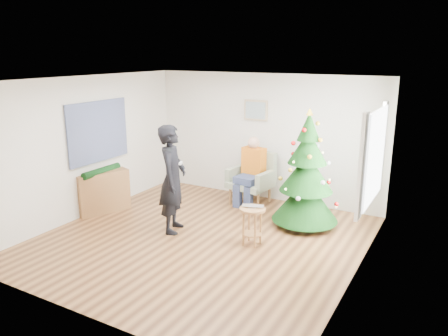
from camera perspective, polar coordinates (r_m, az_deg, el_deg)
The scene contains 19 objects.
floor at distance 7.35m, azimuth -3.01°, elevation -9.29°, with size 5.00×5.00×0.00m, color brown.
ceiling at distance 6.71m, azimuth -3.32°, elevation 11.40°, with size 5.00×5.00×0.00m, color white.
wall_back at distance 9.07m, azimuth 5.35°, elevation 4.02°, with size 5.00×5.00×0.00m, color silver.
wall_front at distance 5.08m, azimuth -18.50°, elevation -5.58°, with size 5.00×5.00×0.00m, color silver.
wall_left at distance 8.49m, azimuth -17.58°, elevation 2.62°, with size 5.00×5.00×0.00m, color silver.
wall_right at distance 6.00m, azimuth 17.46°, elevation -2.36°, with size 5.00×5.00×0.00m, color silver.
window_panel at distance 6.91m, azimuth 19.12°, elevation 1.46°, with size 0.04×1.30×1.40m, color white.
curtains at distance 6.91m, azimuth 18.88°, elevation 1.49°, with size 0.05×1.75×1.50m.
christmas_tree at distance 7.72m, azimuth 10.73°, elevation -0.81°, with size 1.17×1.17×2.11m.
stool at distance 7.05m, azimuth 3.70°, elevation -7.57°, with size 0.42×0.42×0.62m.
laptop at distance 6.93m, azimuth 3.74°, elevation -5.13°, with size 0.34×0.22×0.03m, color silver.
armchair at distance 8.93m, azimuth 3.67°, elevation -2.14°, with size 0.92×0.86×1.04m.
seated_person at distance 8.80m, azimuth 3.48°, elevation -0.25°, with size 0.50×0.70×1.37m.
standing_man at distance 7.43m, azimuth -6.74°, elevation -1.44°, with size 0.68×0.44×1.86m, color black.
game_controller at distance 7.21m, azimuth -5.67°, elevation 0.64°, with size 0.04×0.13×0.04m, color white.
console at distance 8.71m, azimuth -15.51°, elevation -3.05°, with size 0.30×1.00×0.80m, color brown.
garland at distance 8.60m, azimuth -15.71°, elevation -0.39°, with size 0.14×0.14×0.90m, color black.
tapestry at distance 8.62m, azimuth -16.08°, elevation 4.60°, with size 0.03×1.50×1.15m, color black.
framed_picture at distance 9.03m, azimuth 4.17°, elevation 7.53°, with size 0.52×0.05×0.42m.
Camera 1 is at (3.60, -5.64, 3.02)m, focal length 35.00 mm.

